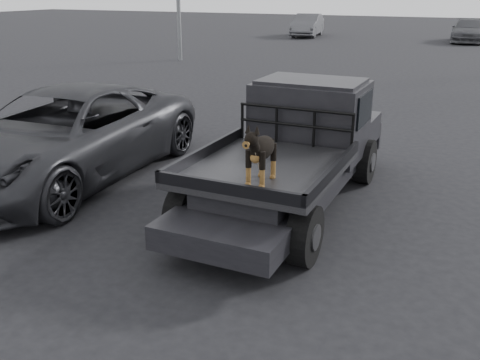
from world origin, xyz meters
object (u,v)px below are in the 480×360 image
at_px(dog, 261,153).
at_px(distant_car_a, 307,25).
at_px(flatbed_ute, 289,176).
at_px(parked_suv, 64,135).
at_px(distant_car_b, 468,31).

bearing_deg(dog, distant_car_a, 107.27).
height_order(flatbed_ute, parked_suv, parked_suv).
distance_m(flatbed_ute, distant_car_b, 29.15).
xyz_separation_m(distant_car_a, distant_car_b, (10.18, 0.28, -0.06)).
distance_m(flatbed_ute, parked_suv, 4.00).
relative_size(dog, parked_suv, 0.13).
bearing_deg(flatbed_ute, distant_car_a, 107.80).
height_order(dog, parked_suv, dog).
bearing_deg(parked_suv, flatbed_ute, 4.07).
distance_m(dog, distant_car_a, 31.85).
distance_m(parked_suv, distant_car_a, 29.83).
distance_m(parked_suv, distant_car_b, 30.03).
relative_size(flatbed_ute, distant_car_b, 1.15).
xyz_separation_m(flatbed_ute, parked_suv, (-3.95, -0.50, 0.32)).
bearing_deg(distant_car_b, flatbed_ute, -94.74).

